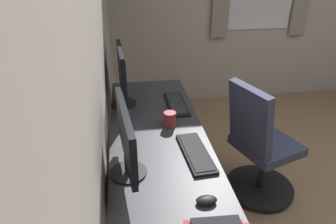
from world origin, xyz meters
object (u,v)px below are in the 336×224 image
at_px(monitor_secondary, 122,73).
at_px(office_chair, 259,148).
at_px(coffee_mug, 170,119).
at_px(drawer_pedestal, 162,219).
at_px(monitor_primary, 126,137).
at_px(keyboard_spare, 176,104).
at_px(keyboard_main, 196,153).
at_px(mouse_main, 206,200).

distance_m(monitor_secondary, office_chair, 1.20).
bearing_deg(monitor_secondary, coffee_mug, -141.62).
distance_m(drawer_pedestal, office_chair, 0.97).
distance_m(monitor_primary, monitor_secondary, 0.86).
bearing_deg(monitor_primary, keyboard_spare, -26.74).
bearing_deg(keyboard_spare, coffee_mug, 162.21).
height_order(drawer_pedestal, keyboard_main, keyboard_main).
height_order(keyboard_main, mouse_main, mouse_main).
distance_m(monitor_secondary, keyboard_main, 0.88).
xyz_separation_m(monitor_primary, keyboard_spare, (0.79, -0.40, -0.22)).
xyz_separation_m(mouse_main, office_chair, (0.78, -0.64, -0.29)).
xyz_separation_m(drawer_pedestal, keyboard_spare, (0.78, -0.22, 0.39)).
bearing_deg(mouse_main, office_chair, -39.30).
distance_m(monitor_secondary, mouse_main, 1.22).
height_order(monitor_secondary, mouse_main, monitor_secondary).
bearing_deg(monitor_primary, monitor_secondary, 0.61).
bearing_deg(mouse_main, monitor_primary, 52.31).
xyz_separation_m(keyboard_main, keyboard_spare, (0.67, 0.00, 0.00)).
height_order(monitor_primary, keyboard_main, monitor_primary).
relative_size(drawer_pedestal, office_chair, 0.72).
height_order(drawer_pedestal, monitor_secondary, monitor_secondary).
distance_m(coffee_mug, office_chair, 0.78).
height_order(mouse_main, office_chair, office_chair).
xyz_separation_m(monitor_secondary, office_chair, (-0.36, -1.01, -0.53)).
xyz_separation_m(coffee_mug, office_chair, (0.03, -0.70, -0.33)).
bearing_deg(coffee_mug, drawer_pedestal, 165.63).
distance_m(drawer_pedestal, monitor_primary, 0.64).
xyz_separation_m(monitor_primary, office_chair, (0.50, -1.00, -0.50)).
height_order(monitor_primary, keyboard_spare, monitor_primary).
xyz_separation_m(keyboard_main, coffee_mug, (0.36, 0.10, 0.04)).
xyz_separation_m(keyboard_main, office_chair, (0.38, -0.60, -0.28)).
bearing_deg(monitor_primary, office_chair, -63.35).
distance_m(keyboard_spare, office_chair, 0.72).
bearing_deg(keyboard_main, mouse_main, 174.48).
xyz_separation_m(monitor_primary, coffee_mug, (0.48, -0.30, -0.18)).
distance_m(drawer_pedestal, monitor_secondary, 1.08).
distance_m(drawer_pedestal, coffee_mug, 0.65).
xyz_separation_m(monitor_primary, monitor_secondary, (0.86, 0.01, 0.03)).
height_order(monitor_secondary, keyboard_spare, monitor_secondary).
xyz_separation_m(monitor_secondary, keyboard_main, (-0.74, -0.41, -0.25)).
bearing_deg(monitor_secondary, keyboard_spare, -100.49).
relative_size(keyboard_spare, coffee_mug, 3.39).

